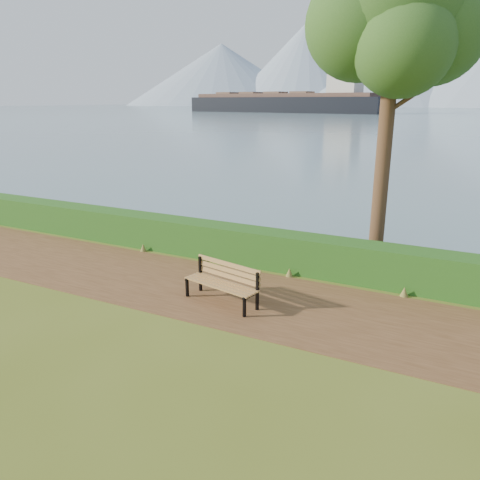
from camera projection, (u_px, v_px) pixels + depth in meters
The scene contains 8 objects.
ground at pixel (197, 293), 11.28m from camera, with size 140.00×140.00×0.00m, color #535E1B.
path at pixel (203, 289), 11.54m from camera, with size 40.00×3.40×0.01m, color #4F321B.
hedge at pixel (244, 245), 13.36m from camera, with size 32.00×0.85×1.00m, color #1F4C15.
water at pixel (472, 110), 233.67m from camera, with size 700.00×510.00×0.00m, color slate.
mountains at pixel (469, 68), 354.61m from camera, with size 585.00×190.00×70.00m.
bench at pixel (224, 280), 10.65m from camera, with size 1.92×0.93×0.93m.
tree at pixel (395, 15), 11.75m from camera, with size 4.45×3.65×8.78m.
cargo_ship at pixel (288, 103), 175.88m from camera, with size 79.33×22.42×23.80m.
Camera 1 is at (5.64, -8.85, 4.47)m, focal length 35.00 mm.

